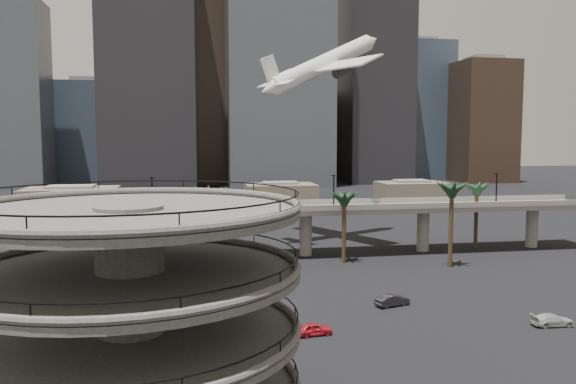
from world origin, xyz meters
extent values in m
cylinder|color=#484543|center=(-13.00, -4.00, 8.00)|extent=(4.40, 4.40, 16.50)
torus|color=black|center=(-13.00, -4.00, 5.05)|extent=(21.80, 21.80, 0.10)
cylinder|color=#484543|center=(-13.00, -4.00, 7.78)|extent=(22.00, 22.00, 0.45)
torus|color=#484543|center=(-13.00, -4.00, 8.25)|extent=(22.20, 22.20, 0.50)
torus|color=black|center=(-13.00, -4.00, 9.05)|extent=(21.80, 21.80, 0.10)
cylinder|color=#484543|center=(-13.00, -4.00, 11.78)|extent=(22.00, 22.00, 0.45)
torus|color=#484543|center=(-13.00, -4.00, 12.25)|extent=(22.20, 22.20, 0.50)
torus|color=black|center=(-13.00, -4.00, 13.05)|extent=(21.80, 21.80, 0.10)
cylinder|color=#484543|center=(-13.00, -4.00, 15.78)|extent=(22.00, 22.00, 0.45)
torus|color=#484543|center=(-13.00, -4.00, 16.25)|extent=(22.20, 22.20, 0.50)
torus|color=black|center=(-13.00, -4.00, 17.05)|extent=(21.80, 21.80, 0.10)
cube|color=slate|center=(0.00, 55.00, 8.00)|extent=(130.00, 9.00, 0.90)
cube|color=slate|center=(0.00, 50.50, 8.90)|extent=(130.00, 0.30, 1.00)
cube|color=slate|center=(0.00, 59.50, 8.90)|extent=(130.00, 0.30, 1.00)
cylinder|color=slate|center=(-33.00, 55.00, 3.80)|extent=(2.20, 2.20, 8.00)
cylinder|color=slate|center=(-11.00, 55.00, 3.80)|extent=(2.20, 2.20, 8.00)
cylinder|color=slate|center=(11.00, 55.00, 3.80)|extent=(2.20, 2.20, 8.00)
cylinder|color=slate|center=(33.00, 55.00, 3.80)|extent=(2.20, 2.20, 8.00)
cylinder|color=slate|center=(55.00, 55.00, 3.80)|extent=(2.20, 2.20, 8.00)
cylinder|color=black|center=(-15.00, 51.00, 11.50)|extent=(0.24, 0.24, 6.00)
cylinder|color=black|center=(15.00, 51.00, 11.50)|extent=(0.24, 0.24, 6.00)
cylinder|color=black|center=(45.00, 51.00, 11.50)|extent=(0.24, 0.24, 6.00)
cylinder|color=#4A381F|center=(-6.00, 44.00, 6.08)|extent=(0.70, 0.70, 12.15)
ellipsoid|color=#18361E|center=(-6.00, 44.00, 12.55)|extent=(4.40, 4.40, 2.00)
cylinder|color=#4A381F|center=(16.00, 48.00, 5.40)|extent=(0.70, 0.70, 10.80)
ellipsoid|color=#18361E|center=(16.00, 48.00, 11.20)|extent=(4.40, 4.40, 2.00)
cylinder|color=#4A381F|center=(32.00, 42.00, 6.30)|extent=(0.70, 0.70, 12.60)
ellipsoid|color=#18361E|center=(32.00, 42.00, 13.00)|extent=(4.40, 4.40, 2.00)
cylinder|color=#4A381F|center=(44.00, 56.00, 5.62)|extent=(0.70, 0.70, 11.25)
ellipsoid|color=#18361E|center=(44.00, 56.00, 11.65)|extent=(4.40, 4.40, 2.00)
cylinder|color=#4A381F|center=(-28.00, 46.00, 5.85)|extent=(0.70, 0.70, 11.70)
ellipsoid|color=#18361E|center=(-28.00, 46.00, 12.10)|extent=(4.40, 4.40, 2.00)
cube|color=brown|center=(-45.00, 140.00, 2.75)|extent=(28.00, 18.00, 5.50)
cube|color=slate|center=(-45.00, 140.00, 5.90)|extent=(14.00, 9.00, 0.80)
cube|color=brown|center=(22.00, 150.00, 2.50)|extent=(24.00, 16.00, 5.00)
cube|color=slate|center=(22.00, 150.00, 5.40)|extent=(12.00, 8.00, 0.80)
cube|color=brown|center=(65.00, 138.00, 3.00)|extent=(22.00, 15.00, 6.00)
cube|color=slate|center=(65.00, 138.00, 6.40)|extent=(11.00, 7.50, 0.80)
cube|color=#464B53|center=(-80.00, 210.00, 38.47)|extent=(26.00, 24.00, 76.94)
cube|color=#384657|center=(-55.00, 245.00, 23.67)|extent=(30.00, 30.00, 47.35)
cube|color=slate|center=(-55.00, 245.00, 48.55)|extent=(16.50, 16.50, 2.40)
cube|color=black|center=(-25.00, 200.00, 54.25)|extent=(38.00, 30.00, 108.51)
cube|color=#31241B|center=(5.00, 225.00, 44.39)|extent=(28.00, 26.00, 88.78)
cube|color=#464B53|center=(30.00, 205.00, 59.19)|extent=(45.00, 32.00, 118.37)
cube|color=gray|center=(55.00, 240.00, 20.71)|extent=(24.00, 24.00, 41.43)
cube|color=slate|center=(55.00, 240.00, 42.63)|extent=(13.20, 13.20, 2.40)
cube|color=black|center=(78.00, 215.00, 46.85)|extent=(30.00, 28.00, 93.71)
cube|color=#384657|center=(105.00, 235.00, 34.52)|extent=(34.00, 30.00, 69.05)
cube|color=slate|center=(105.00, 235.00, 70.25)|extent=(18.70, 16.50, 2.40)
cube|color=#31241B|center=(130.00, 210.00, 28.61)|extent=(26.00, 26.00, 57.21)
cube|color=slate|center=(130.00, 210.00, 58.41)|extent=(14.30, 14.30, 2.40)
cube|color=gray|center=(18.00, 260.00, 18.74)|extent=(22.00, 22.00, 37.48)
cube|color=slate|center=(18.00, 260.00, 38.68)|extent=(12.10, 12.10, 2.40)
cylinder|color=white|center=(17.46, 68.93, 35.40)|extent=(24.16, 14.48, 13.47)
cone|color=white|center=(29.33, 74.95, 41.14)|extent=(5.39, 4.97, 4.39)
cone|color=white|center=(5.58, 62.92, 29.65)|extent=(5.09, 4.57, 4.05)
cube|color=white|center=(16.89, 68.65, 34.51)|extent=(17.78, 27.61, 2.71)
cube|color=white|center=(6.98, 63.63, 30.73)|extent=(6.15, 9.32, 1.10)
cube|color=white|center=(6.06, 63.16, 33.14)|extent=(4.42, 2.46, 5.91)
cylinder|color=#26272B|center=(15.41, 73.67, 33.49)|extent=(4.72, 3.63, 3.27)
cylinder|color=#26272B|center=(20.06, 64.49, 33.49)|extent=(4.72, 3.63, 3.27)
imported|color=red|center=(3.47, 14.97, 0.66)|extent=(4.07, 2.06, 1.33)
imported|color=black|center=(15.26, 23.39, 0.73)|extent=(4.66, 2.71, 1.45)
imported|color=#B9B9B5|center=(29.98, 13.25, 0.66)|extent=(4.66, 2.06, 1.33)
camera|label=1|loc=(-9.17, -40.78, 20.49)|focal=35.00mm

